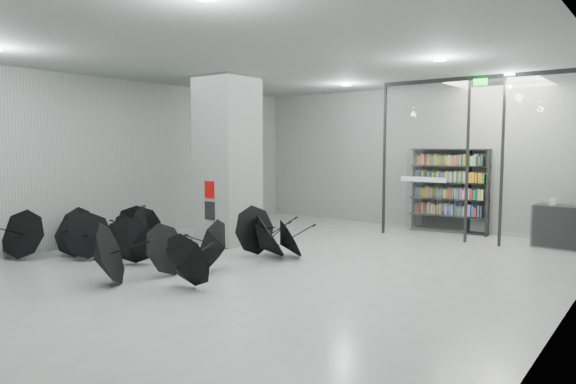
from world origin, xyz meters
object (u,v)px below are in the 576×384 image
Objects in this scene: shop_counter at (573,228)px; umbrella_cluster at (157,246)px; column at (228,161)px; bookshelf at (450,191)px.

shop_counter reaches higher than umbrella_cluster.
bookshelf is at bearing 51.69° from column.
shop_counter is at bearing 44.78° from umbrella_cluster.
column is at bearing -146.08° from shop_counter.
bookshelf is 3.18m from shop_counter.
umbrella_cluster is (-3.52, -7.09, -0.82)m from bookshelf.
bookshelf is at bearing 172.11° from shop_counter.
column is at bearing -137.93° from bookshelf.
column reaches higher than bookshelf.
column is 2.44× the size of shop_counter.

